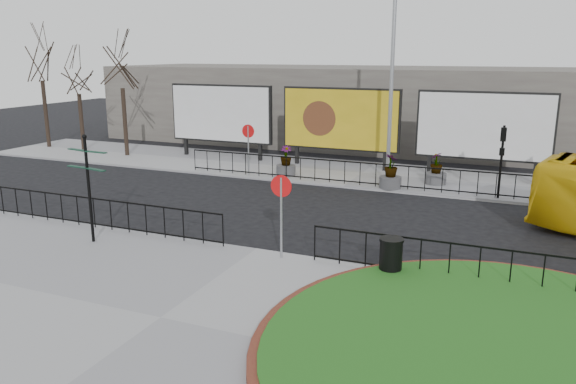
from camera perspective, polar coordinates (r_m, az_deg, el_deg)
The scene contains 24 objects.
ground at distance 17.37m, azimuth -3.19°, elevation -6.11°, with size 90.00×90.00×0.00m, color black.
pavement_near at distance 13.41m, azimuth -12.80°, elevation -12.54°, with size 30.00×10.00×0.12m, color gray.
pavement_far at distance 28.22m, azimuth 7.53°, elevation 1.83°, with size 44.00×6.00×0.12m, color gray.
brick_edge at distance 12.10m, azimuth 22.17°, elevation -15.57°, with size 10.40×10.40×0.18m, color maroon.
grass_lawn at distance 12.09m, azimuth 22.18°, elevation -15.49°, with size 10.00×10.00×0.22m, color #225416.
railing_near_left at distance 20.20m, azimuth -19.11°, elevation -1.98°, with size 10.00×0.10×1.10m, color black, non-canonical shape.
railing_near_right at distance 15.30m, azimuth 18.88°, elevation -7.05°, with size 9.00×0.10×1.10m, color black, non-canonical shape.
railing_far at distance 25.29m, azimuth 8.12°, elevation 1.80°, with size 18.00×0.10×1.10m, color black, non-canonical shape.
speed_sign_far at distance 27.26m, azimuth -4.06°, elevation 5.45°, with size 0.64×0.07×2.47m.
speed_sign_near at distance 16.05m, azimuth -0.68°, elevation -0.62°, with size 0.64×0.07×2.47m.
billboard_left at distance 31.94m, azimuth -6.83°, elevation 7.89°, with size 6.20×0.31×4.10m.
billboard_mid at distance 29.14m, azimuth 5.34°, elevation 7.34°, with size 6.20×0.31×4.10m.
billboard_right at distance 27.86m, azimuth 19.27°, elevation 6.31°, with size 6.20×0.31×4.10m.
lamp_post at distance 26.28m, azimuth 10.50°, elevation 11.31°, with size 0.74×0.18×9.23m.
signal_pole_a at distance 24.29m, azimuth 20.92°, elevation 3.94°, with size 0.22×0.26×3.00m.
tree_left at distance 33.73m, azimuth -16.41°, elevation 9.49°, with size 2.00×2.00×7.00m, color #2D2119, non-canonical shape.
tree_mid at distance 36.28m, azimuth -20.42°, elevation 8.83°, with size 2.00×2.00×6.20m, color #2D2119, non-canonical shape.
tree_far at distance 38.48m, azimuth -23.63°, elevation 9.77°, with size 2.00×2.00×7.50m, color #2D2119, non-canonical shape.
building_backdrop at distance 37.50m, azimuth 11.79°, elevation 8.45°, with size 40.00×10.00×5.00m, color #656158.
fingerpost_sign at distance 18.43m, azimuth -19.65°, elevation 1.36°, with size 1.61×0.45×3.44m.
litter_bin at distance 15.29m, azimuth 10.40°, elevation -6.55°, with size 0.65×0.65×1.07m.
planter_a at distance 27.35m, azimuth -0.21°, elevation 2.81°, with size 0.94×0.94×1.44m.
planter_b at distance 25.15m, azimuth 10.38°, elevation 1.69°, with size 0.97×0.97×1.53m.
planter_c at distance 26.41m, azimuth 14.80°, elevation 1.93°, with size 0.95×0.95×1.45m.
Camera 1 is at (7.20, -14.63, 5.99)m, focal length 35.00 mm.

